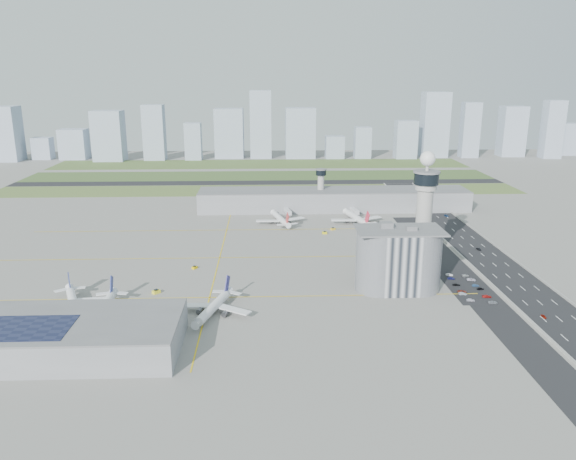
{
  "coord_description": "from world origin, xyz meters",
  "views": [
    {
      "loc": [
        -11.75,
        -280.62,
        103.3
      ],
      "look_at": [
        0.0,
        35.0,
        15.0
      ],
      "focal_mm": 35.0,
      "sensor_mm": 36.0,
      "label": 1
    }
  ],
  "objects_px": {
    "car_lot_5": "(449,275)",
    "car_lot_8": "(480,289)",
    "car_lot_2": "(462,291)",
    "car_lot_3": "(456,285)",
    "jet_bridge_far_0": "(286,211)",
    "airplane_far_b": "(356,214)",
    "control_tower": "(425,206)",
    "secondary_tower": "(321,185)",
    "jet_bridge_near_1": "(100,321)",
    "car_hw_0": "(544,316)",
    "tug_2": "(142,305)",
    "car_lot_0": "(471,300)",
    "airplane_near_c": "(213,302)",
    "jet_bridge_far_1": "(351,210)",
    "car_lot_6": "(493,302)",
    "car_lot_1": "(463,294)",
    "car_lot_9": "(476,285)",
    "tug_3": "(195,267)",
    "admin_building": "(398,260)",
    "tug_0": "(111,296)",
    "car_lot_10": "(471,279)",
    "airplane_far_a": "(280,215)",
    "jet_bridge_near_2": "(171,320)",
    "tug_5": "(333,229)",
    "car_lot_4": "(451,278)",
    "car_hw_1": "(479,249)",
    "airplane_near_b": "(102,305)",
    "tug_4": "(325,232)",
    "airplane_near_a": "(73,298)",
    "car_lot_11": "(465,275)",
    "car_hw_2": "(446,216)",
    "car_lot_7": "(487,296)",
    "jet_bridge_near_0": "(27,322)",
    "car_hw_4": "(410,199)",
    "tug_1": "(156,291)"
  },
  "relations": [
    {
      "from": "airplane_far_b",
      "to": "tug_4",
      "type": "bearing_deg",
      "value": 125.07
    },
    {
      "from": "jet_bridge_near_2",
      "to": "tug_3",
      "type": "relative_size",
      "value": 4.91
    },
    {
      "from": "car_hw_4",
      "to": "secondary_tower",
      "type": "bearing_deg",
      "value": -164.02
    },
    {
      "from": "airplane_far_a",
      "to": "car_hw_4",
      "type": "distance_m",
      "value": 134.12
    },
    {
      "from": "admin_building",
      "to": "car_lot_5",
      "type": "bearing_deg",
      "value": 28.44
    },
    {
      "from": "control_tower",
      "to": "secondary_tower",
      "type": "relative_size",
      "value": 2.02
    },
    {
      "from": "airplane_far_b",
      "to": "car_lot_9",
      "type": "distance_m",
      "value": 133.75
    },
    {
      "from": "tug_1",
      "to": "tug_4",
      "type": "relative_size",
      "value": 1.1
    },
    {
      "from": "airplane_near_b",
      "to": "admin_building",
      "type": "bearing_deg",
      "value": 99.4
    },
    {
      "from": "tug_3",
      "to": "car_lot_9",
      "type": "height_order",
      "value": "tug_3"
    },
    {
      "from": "car_lot_2",
      "to": "car_lot_3",
      "type": "bearing_deg",
      "value": 6.14
    },
    {
      "from": "admin_building",
      "to": "car_hw_2",
      "type": "relative_size",
      "value": 9.56
    },
    {
      "from": "admin_building",
      "to": "car_lot_7",
      "type": "relative_size",
      "value": 9.42
    },
    {
      "from": "secondary_tower",
      "to": "car_lot_5",
      "type": "relative_size",
      "value": 8.55
    },
    {
      "from": "car_lot_5",
      "to": "car_lot_8",
      "type": "bearing_deg",
      "value": -148.72
    },
    {
      "from": "airplane_near_b",
      "to": "airplane_far_a",
      "type": "bearing_deg",
      "value": 150.22
    },
    {
      "from": "jet_bridge_far_0",
      "to": "car_lot_2",
      "type": "height_order",
      "value": "jet_bridge_far_0"
    },
    {
      "from": "car_hw_1",
      "to": "admin_building",
      "type": "bearing_deg",
      "value": -146.05
    },
    {
      "from": "tug_2",
      "to": "car_lot_7",
      "type": "bearing_deg",
      "value": 174.74
    },
    {
      "from": "airplane_near_c",
      "to": "car_lot_5",
      "type": "relative_size",
      "value": 11.13
    },
    {
      "from": "tug_0",
      "to": "tug_4",
      "type": "xyz_separation_m",
      "value": [
        113.03,
        107.11,
        0.05
      ]
    },
    {
      "from": "tug_0",
      "to": "car_lot_10",
      "type": "relative_size",
      "value": 0.67
    },
    {
      "from": "jet_bridge_near_0",
      "to": "car_lot_8",
      "type": "distance_m",
      "value": 209.34
    },
    {
      "from": "tug_3",
      "to": "car_lot_2",
      "type": "distance_m",
      "value": 140.81
    },
    {
      "from": "jet_bridge_far_1",
      "to": "car_lot_6",
      "type": "xyz_separation_m",
      "value": [
        40.66,
        -174.16,
        -2.25
      ]
    },
    {
      "from": "jet_bridge_near_1",
      "to": "car_hw_0",
      "type": "bearing_deg",
      "value": -79.21
    },
    {
      "from": "car_lot_0",
      "to": "car_lot_10",
      "type": "distance_m",
      "value": 28.59
    },
    {
      "from": "admin_building",
      "to": "car_lot_9",
      "type": "xyz_separation_m",
      "value": [
        40.39,
        1.61,
        -14.73
      ]
    },
    {
      "from": "jet_bridge_far_0",
      "to": "airplane_far_b",
      "type": "bearing_deg",
      "value": 53.09
    },
    {
      "from": "airplane_near_a",
      "to": "car_lot_2",
      "type": "height_order",
      "value": "airplane_near_a"
    },
    {
      "from": "car_lot_4",
      "to": "jet_bridge_far_1",
      "type": "bearing_deg",
      "value": 19.83
    },
    {
      "from": "airplane_near_b",
      "to": "tug_3",
      "type": "distance_m",
      "value": 70.58
    },
    {
      "from": "secondary_tower",
      "to": "airplane_near_b",
      "type": "xyz_separation_m",
      "value": [
        -114.31,
        -200.94,
        -12.76
      ]
    },
    {
      "from": "car_lot_0",
      "to": "tug_4",
      "type": "bearing_deg",
      "value": 35.25
    },
    {
      "from": "jet_bridge_far_0",
      "to": "car_lot_11",
      "type": "height_order",
      "value": "jet_bridge_far_0"
    },
    {
      "from": "airplane_near_c",
      "to": "tug_4",
      "type": "xyz_separation_m",
      "value": [
        62.57,
        127.86,
        -4.87
      ]
    },
    {
      "from": "airplane_near_c",
      "to": "car_hw_4",
      "type": "relative_size",
      "value": 12.39
    },
    {
      "from": "car_lot_10",
      "to": "car_hw_0",
      "type": "height_order",
      "value": "car_lot_10"
    },
    {
      "from": "car_lot_5",
      "to": "secondary_tower",
      "type": "bearing_deg",
      "value": 26.42
    },
    {
      "from": "tug_0",
      "to": "car_lot_0",
      "type": "xyz_separation_m",
      "value": [
        170.15,
        -10.12,
        -0.24
      ]
    },
    {
      "from": "tug_5",
      "to": "car_lot_4",
      "type": "distance_m",
      "value": 109.95
    },
    {
      "from": "car_lot_4",
      "to": "car_lot_1",
      "type": "bearing_deg",
      "value": -175.75
    },
    {
      "from": "car_lot_3",
      "to": "car_lot_5",
      "type": "distance_m",
      "value": 14.31
    },
    {
      "from": "jet_bridge_near_1",
      "to": "car_lot_11",
      "type": "distance_m",
      "value": 183.69
    },
    {
      "from": "tug_2",
      "to": "car_lot_0",
      "type": "bearing_deg",
      "value": 173.32
    },
    {
      "from": "tug_1",
      "to": "car_lot_5",
      "type": "relative_size",
      "value": 0.96
    },
    {
      "from": "car_lot_1",
      "to": "car_lot_9",
      "type": "height_order",
      "value": "car_lot_1"
    },
    {
      "from": "car_hw_2",
      "to": "car_lot_4",
      "type": "bearing_deg",
      "value": -114.32
    },
    {
      "from": "airplane_far_a",
      "to": "jet_bridge_near_2",
      "type": "distance_m",
      "value": 175.6
    },
    {
      "from": "car_lot_3",
      "to": "car_lot_8",
      "type": "distance_m",
      "value": 11.77
    }
  ]
}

